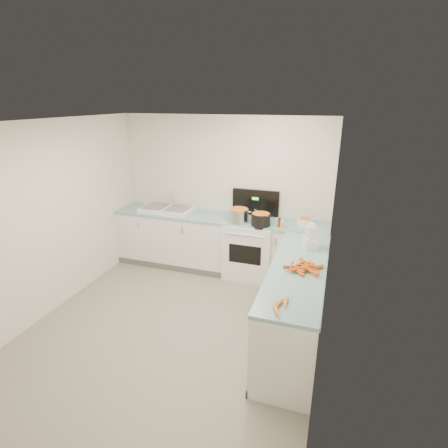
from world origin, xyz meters
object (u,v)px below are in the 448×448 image
(steel_pot, at_px, (239,216))
(sink, at_px, (167,209))
(stove, at_px, (250,248))
(black_pot, at_px, (261,220))
(mixing_bowl, at_px, (305,222))
(spice_jar, at_px, (282,225))
(food_processor, at_px, (311,238))
(extract_bottle, at_px, (279,223))

(steel_pot, bearing_deg, sink, 173.62)
(steel_pot, bearing_deg, stove, 37.97)
(black_pot, relative_size, mixing_bowl, 1.25)
(spice_jar, bearing_deg, food_processor, -53.22)
(extract_bottle, height_order, food_processor, food_processor)
(black_pot, relative_size, extract_bottle, 2.41)
(stove, relative_size, sink, 1.58)
(steel_pot, height_order, extract_bottle, steel_pot)
(stove, height_order, mixing_bowl, stove)
(stove, relative_size, steel_pot, 4.35)
(black_pot, height_order, food_processor, food_processor)
(stove, xyz_separation_m, steel_pot, (-0.16, -0.13, 0.56))
(steel_pot, bearing_deg, mixing_bowl, 10.06)
(black_pot, height_order, spice_jar, black_pot)
(stove, xyz_separation_m, extract_bottle, (0.47, -0.16, 0.53))
(sink, xyz_separation_m, black_pot, (1.64, -0.19, 0.04))
(steel_pot, height_order, black_pot, steel_pot)
(stove, height_order, food_processor, stove)
(sink, distance_m, mixing_bowl, 2.27)
(mixing_bowl, bearing_deg, sink, -179.23)
(sink, bearing_deg, extract_bottle, -5.09)
(black_pot, relative_size, food_processor, 0.87)
(stove, relative_size, mixing_bowl, 5.94)
(steel_pot, xyz_separation_m, mixing_bowl, (0.98, 0.17, -0.04))
(extract_bottle, distance_m, food_processor, 0.83)
(black_pot, xyz_separation_m, spice_jar, (0.33, -0.03, -0.03))
(sink, xyz_separation_m, extract_bottle, (1.92, -0.17, 0.02))
(food_processor, bearing_deg, spice_jar, 126.78)
(mixing_bowl, relative_size, food_processor, 0.69)
(stove, bearing_deg, food_processor, -39.80)
(mixing_bowl, relative_size, extract_bottle, 1.93)
(stove, distance_m, black_pot, 0.61)
(extract_bottle, xyz_separation_m, food_processor, (0.50, -0.65, 0.08))
(mixing_bowl, distance_m, extract_bottle, 0.40)
(stove, relative_size, spice_jar, 13.33)
(sink, height_order, black_pot, sink)
(mixing_bowl, bearing_deg, stove, -176.78)
(extract_bottle, bearing_deg, food_processor, -52.46)
(sink, xyz_separation_m, spice_jar, (1.97, -0.22, 0.01))
(extract_bottle, bearing_deg, stove, 161.68)
(food_processor, bearing_deg, extract_bottle, 127.54)
(spice_jar, distance_m, food_processor, 0.76)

